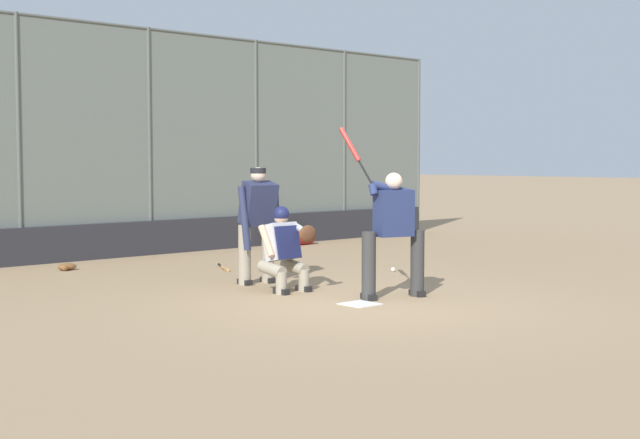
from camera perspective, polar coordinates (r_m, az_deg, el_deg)
name	(u,v)px	position (r m, az deg, el deg)	size (l,w,h in m)	color
ground_plane	(360,304)	(11.66, 2.57, -5.45)	(160.00, 160.00, 0.00)	#9E7F5B
home_plate_marker	(360,304)	(11.65, 2.57, -5.42)	(0.43, 0.43, 0.01)	white
backstop_fence	(87,136)	(17.36, -14.66, 5.20)	(18.95, 0.08, 4.49)	#515651
padding_wall	(92,242)	(17.34, -14.40, -1.39)	(18.50, 0.18, 0.67)	#28282D
bleachers_beyond	(99,217)	(20.75, -13.97, 0.15)	(13.21, 3.05, 1.80)	slate
batter_at_plate	(393,230)	(12.11, 4.68, -0.65)	(0.92, 0.90, 2.33)	#333333
catcher_behind_plate	(285,247)	(12.71, -2.26, -1.80)	(0.64, 0.75, 1.22)	gray
umpire_home	(258,221)	(13.47, -4.00, -0.11)	(0.72, 0.48, 1.77)	gray
spare_bat_near_backstop	(224,268)	(15.36, -6.14, -3.09)	(0.42, 0.79, 0.07)	black
fielding_glove_on_dirt	(67,267)	(15.79, -15.90, -2.93)	(0.33, 0.25, 0.12)	brown
baseball_loose	(393,270)	(15.05, 4.69, -3.21)	(0.07, 0.07, 0.07)	white
equipment_bag_dugout_side	(294,239)	(19.57, -1.69, -1.24)	(1.18, 0.30, 0.30)	maroon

